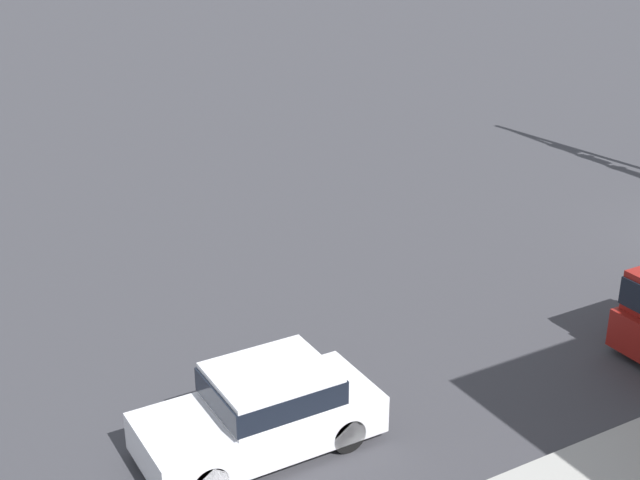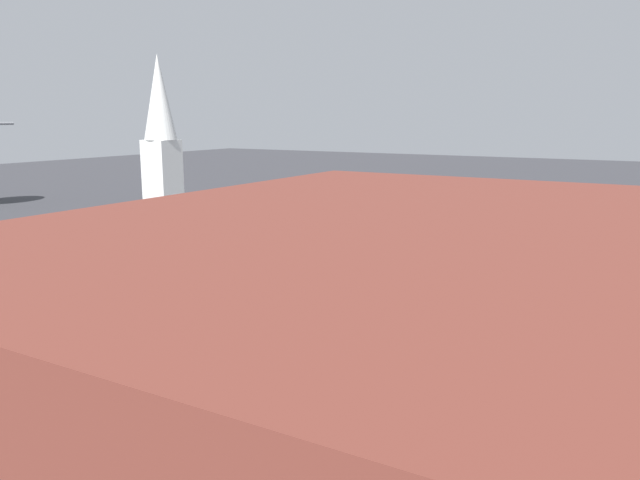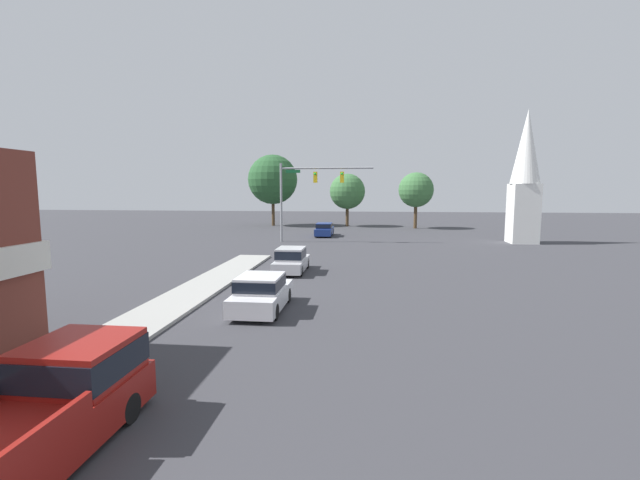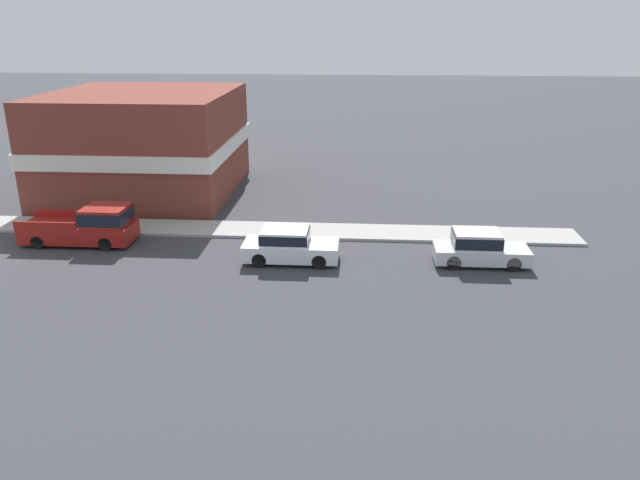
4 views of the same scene
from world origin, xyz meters
TOP-DOWN VIEW (x-y plane):
  - car_lead at (-1.61, 15.68)m, footprint 1.90×4.33m

SIDE VIEW (x-z plane):
  - car_lead at x=-1.61m, z-range 0.03..1.58m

